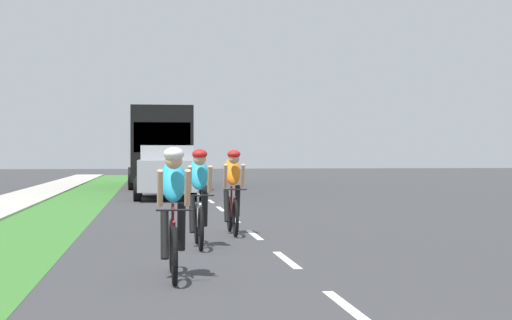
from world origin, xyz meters
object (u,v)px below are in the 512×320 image
(cyclist_distant, at_px, (233,191))
(cyclist_lead, at_px, (173,211))
(suv_silver, at_px, (166,171))
(bus_black, at_px, (160,144))
(cyclist_trailing, at_px, (199,197))

(cyclist_distant, bearing_deg, cyclist_lead, -103.68)
(cyclist_distant, bearing_deg, suv_silver, 94.61)
(cyclist_lead, xyz_separation_m, cyclist_distant, (1.25, 5.15, 0.00))
(cyclist_lead, relative_size, bus_black, 0.15)
(cyclist_lead, bearing_deg, cyclist_distant, 76.32)
(cyclist_lead, relative_size, suv_silver, 0.37)
(cyclist_lead, distance_m, cyclist_distant, 5.30)
(cyclist_lead, distance_m, suv_silver, 17.33)
(cyclist_lead, height_order, bus_black, bus_black)
(cyclist_trailing, xyz_separation_m, suv_silver, (-0.23, 14.16, 0.14))
(suv_silver, xyz_separation_m, bus_black, (-0.07, 10.47, 1.03))
(cyclist_trailing, bearing_deg, suv_silver, 90.93)
(cyclist_trailing, xyz_separation_m, cyclist_distant, (0.75, 1.98, 0.00))
(suv_silver, bearing_deg, cyclist_lead, -90.90)
(suv_silver, bearing_deg, cyclist_trailing, -89.07)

